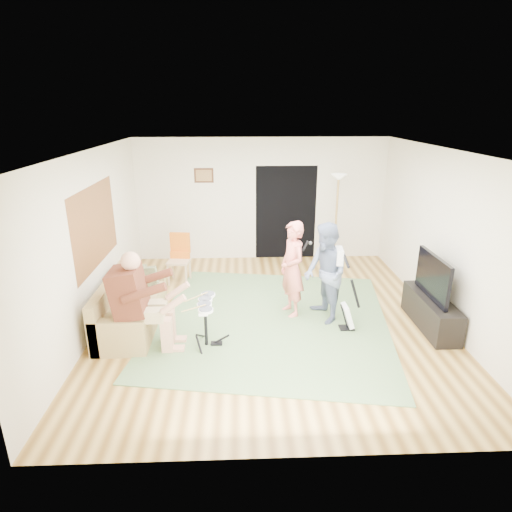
{
  "coord_description": "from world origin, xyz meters",
  "views": [
    {
      "loc": [
        -0.5,
        -6.34,
        3.3
      ],
      "look_at": [
        -0.23,
        0.3,
        0.98
      ],
      "focal_mm": 30.0,
      "sensor_mm": 36.0,
      "label": 1
    }
  ],
  "objects": [
    {
      "name": "sofa",
      "position": [
        -2.29,
        -0.19,
        0.26
      ],
      "size": [
        0.78,
        1.9,
        0.77
      ],
      "color": "#9A804D",
      "rests_on": "floor"
    },
    {
      "name": "ceiling",
      "position": [
        0.0,
        0.0,
        2.7
      ],
      "size": [
        6.0,
        6.0,
        0.0
      ],
      "primitive_type": "plane",
      "rotation": [
        3.14,
        0.0,
        0.0
      ],
      "color": "white",
      "rests_on": "walls"
    },
    {
      "name": "torchiere_lamp",
      "position": [
        1.56,
        2.4,
        1.37
      ],
      "size": [
        0.36,
        0.36,
        2.0
      ],
      "color": "black",
      "rests_on": "floor"
    },
    {
      "name": "television",
      "position": [
        2.45,
        -0.4,
        0.85
      ],
      "size": [
        0.06,
        1.07,
        0.67
      ],
      "primitive_type": "cube",
      "color": "black",
      "rests_on": "tv_cabinet"
    },
    {
      "name": "walls",
      "position": [
        0.0,
        0.0,
        1.35
      ],
      "size": [
        5.5,
        6.0,
        2.7
      ],
      "primitive_type": null,
      "color": "beige",
      "rests_on": "floor"
    },
    {
      "name": "tv_cabinet",
      "position": [
        2.5,
        -0.4,
        0.25
      ],
      "size": [
        0.4,
        1.4,
        0.5
      ],
      "primitive_type": "cube",
      "color": "black",
      "rests_on": "floor"
    },
    {
      "name": "microphone",
      "position": [
        0.55,
        0.13,
        1.2
      ],
      "size": [
        0.06,
        0.06,
        0.24
      ],
      "primitive_type": null,
      "color": "black",
      "rests_on": "singer"
    },
    {
      "name": "window_blinds",
      "position": [
        -2.74,
        0.2,
        1.55
      ],
      "size": [
        0.0,
        2.05,
        2.05
      ],
      "primitive_type": "plane",
      "rotation": [
        1.57,
        0.0,
        1.57
      ],
      "color": "brown",
      "rests_on": "walls"
    },
    {
      "name": "drummer",
      "position": [
        -1.86,
        -0.84,
        0.57
      ],
      "size": [
        0.95,
        0.53,
        1.46
      ],
      "color": "#5A2919",
      "rests_on": "sofa"
    },
    {
      "name": "doorway",
      "position": [
        0.55,
        2.99,
        1.05
      ],
      "size": [
        2.1,
        0.0,
        2.1
      ],
      "primitive_type": "plane",
      "rotation": [
        1.57,
        0.0,
        0.0
      ],
      "color": "black",
      "rests_on": "walls"
    },
    {
      "name": "floor",
      "position": [
        0.0,
        0.0,
        0.0
      ],
      "size": [
        6.0,
        6.0,
        0.0
      ],
      "primitive_type": "plane",
      "color": "brown",
      "rests_on": "ground"
    },
    {
      "name": "picture_frame",
      "position": [
        -1.25,
        2.99,
        1.9
      ],
      "size": [
        0.42,
        0.03,
        0.32
      ],
      "primitive_type": "cube",
      "color": "#3F2314",
      "rests_on": "walls"
    },
    {
      "name": "area_rug",
      "position": [
        0.01,
        -0.11,
        0.01
      ],
      "size": [
        4.25,
        4.44,
        0.02
      ],
      "primitive_type": "cube",
      "rotation": [
        0.0,
        0.0,
        -0.16
      ],
      "color": "#567748",
      "rests_on": "floor"
    },
    {
      "name": "guitar_held",
      "position": [
        1.06,
        -0.09,
        1.1
      ],
      "size": [
        0.19,
        0.61,
        0.26
      ],
      "primitive_type": null,
      "rotation": [
        0.0,
        0.0,
        -0.11
      ],
      "color": "silver",
      "rests_on": "guitarist"
    },
    {
      "name": "guitar_spare",
      "position": [
        1.17,
        -0.44,
        0.24
      ],
      "size": [
        0.3,
        0.27,
        0.84
      ],
      "color": "black",
      "rests_on": "floor"
    },
    {
      "name": "guitarist",
      "position": [
        0.86,
        -0.09,
        0.81
      ],
      "size": [
        0.78,
        0.91,
        1.62
      ],
      "primitive_type": "imported",
      "rotation": [
        0.0,
        0.0,
        -1.34
      ],
      "color": "slate",
      "rests_on": "floor"
    },
    {
      "name": "singer",
      "position": [
        0.35,
        0.13,
        0.8
      ],
      "size": [
        0.55,
        0.68,
        1.6
      ],
      "primitive_type": "imported",
      "rotation": [
        0.0,
        0.0,
        -1.24
      ],
      "color": "#E87265",
      "rests_on": "floor"
    },
    {
      "name": "dining_chair",
      "position": [
        -1.69,
        1.63,
        0.34
      ],
      "size": [
        0.46,
        0.47,
        0.97
      ],
      "rotation": [
        0.0,
        0.0,
        -0.12
      ],
      "color": "tan",
      "rests_on": "floor"
    },
    {
      "name": "drum_kit",
      "position": [
        -1.0,
        -0.84,
        0.32
      ],
      "size": [
        0.4,
        0.71,
        0.73
      ],
      "color": "black",
      "rests_on": "floor"
    }
  ]
}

